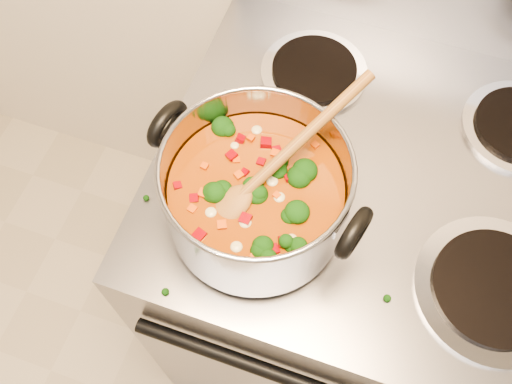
% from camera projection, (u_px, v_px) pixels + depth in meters
% --- Properties ---
extents(electric_range, '(0.75, 0.68, 1.08)m').
position_uv_depth(electric_range, '(352.00, 267.00, 1.32)').
color(electric_range, gray).
rests_on(electric_range, ground).
extents(stockpot, '(0.33, 0.26, 0.16)m').
position_uv_depth(stockpot, '(256.00, 194.00, 0.80)').
color(stockpot, '#9B9BA2').
rests_on(stockpot, electric_range).
extents(wooden_spoon, '(0.18, 0.26, 0.12)m').
position_uv_depth(wooden_spoon, '(266.00, 172.00, 0.77)').
color(wooden_spoon, brown).
rests_on(wooden_spoon, stockpot).
extents(cooktop_crumbs, '(0.32, 0.26, 0.01)m').
position_uv_depth(cooktop_crumbs, '(251.00, 278.00, 0.83)').
color(cooktop_crumbs, black).
rests_on(cooktop_crumbs, electric_range).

